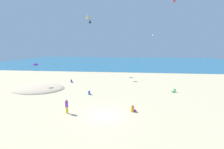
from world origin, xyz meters
name	(u,v)px	position (x,y,z in m)	size (l,w,h in m)	color
ground_plane	(113,88)	(0.00, 10.00, 0.00)	(120.00, 120.00, 0.00)	#C6B58C
ocean_water	(121,62)	(0.00, 55.89, 0.03)	(120.00, 60.00, 0.05)	#236084
dune_mound	(38,89)	(-13.37, 8.34, 0.00)	(9.36, 6.55, 1.31)	#C8AE8D
beach_chair_near_camera	(174,91)	(10.21, 8.77, 0.26)	(0.76, 0.67, 0.58)	#2D9956
person_0	(72,81)	(-9.13, 13.23, 0.25)	(0.59, 0.41, 0.68)	blue
person_1	(133,109)	(3.06, 1.10, 0.29)	(0.69, 0.63, 0.78)	orange
person_2	(89,93)	(-3.47, 6.29, 0.25)	(0.37, 0.58, 0.69)	blue
person_3	(67,106)	(-4.31, -0.11, 0.95)	(0.44, 0.44, 1.65)	yellow
kite_black	(90,21)	(-7.27, 22.90, 13.90)	(1.06, 1.03, 1.73)	black
kite_pink	(153,35)	(10.14, 29.89, 10.86)	(0.71, 0.80, 1.59)	pink
kite_purple	(36,64)	(-13.47, 8.54, 4.42)	(0.97, 0.98, 1.92)	purple
kite_yellow	(88,17)	(-6.82, 19.17, 14.24)	(0.78, 0.83, 1.62)	yellow
kite_red	(174,1)	(10.85, 14.49, 15.68)	(0.60, 0.47, 1.17)	red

